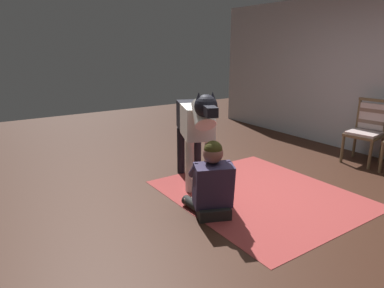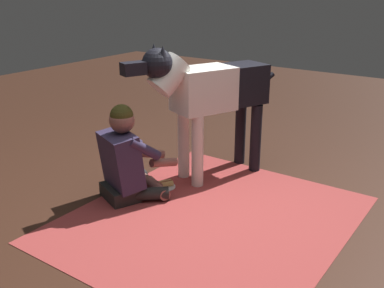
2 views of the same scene
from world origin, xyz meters
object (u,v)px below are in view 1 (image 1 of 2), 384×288
Objects in this scene: person_sitting_on_floor at (212,185)px; hot_dog_on_plate at (204,198)px; dining_chair_left_of_pair at (367,128)px; large_dog at (196,124)px.

person_sitting_on_floor is 0.47m from hot_dog_on_plate.
hot_dog_on_plate is (-0.25, -2.91, -0.52)m from dining_chair_left_of_pair.
person_sitting_on_floor reaches higher than hot_dog_on_plate.
dining_chair_left_of_pair is 2.96m from hot_dog_on_plate.
large_dog is 0.93m from hot_dog_on_plate.
large_dog is (-0.77, 0.32, 0.48)m from person_sitting_on_floor.
dining_chair_left_of_pair is at bearing 75.49° from large_dog.
large_dog is 7.10× the size of hot_dog_on_plate.
dining_chair_left_of_pair is 3.05m from person_sitting_on_floor.
dining_chair_left_of_pair is at bearing 91.25° from person_sitting_on_floor.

